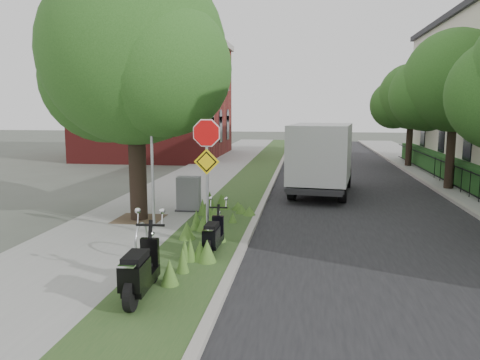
% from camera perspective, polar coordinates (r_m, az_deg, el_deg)
% --- Properties ---
extents(ground, '(120.00, 120.00, 0.00)m').
position_cam_1_polar(ground, '(11.15, 2.56, -9.36)').
color(ground, '#4C5147').
rests_on(ground, ground).
extents(sidewalk_near, '(3.50, 60.00, 0.12)m').
position_cam_1_polar(sidewalk_near, '(21.48, -6.20, -0.44)').
color(sidewalk_near, gray).
rests_on(sidewalk_near, ground).
extents(verge, '(2.00, 60.00, 0.12)m').
position_cam_1_polar(verge, '(20.98, 1.10, -0.61)').
color(verge, '#2A4B20').
rests_on(verge, ground).
extents(kerb_near, '(0.20, 60.00, 0.13)m').
position_cam_1_polar(kerb_near, '(20.88, 3.83, -0.65)').
color(kerb_near, '#9E9991').
rests_on(kerb_near, ground).
extents(road, '(7.00, 60.00, 0.01)m').
position_cam_1_polar(road, '(20.94, 13.42, -1.02)').
color(road, black).
rests_on(road, ground).
extents(kerb_far, '(0.20, 60.00, 0.13)m').
position_cam_1_polar(kerb_far, '(21.55, 22.73, -1.03)').
color(kerb_far, '#9E9991').
rests_on(kerb_far, ground).
extents(footpath_far, '(3.20, 60.00, 0.12)m').
position_cam_1_polar(footpath_far, '(22.04, 27.01, -1.11)').
color(footpath_far, gray).
rests_on(footpath_far, ground).
extents(street_tree_main, '(6.21, 5.54, 7.66)m').
position_cam_1_polar(street_tree_main, '(14.41, -13.01, 13.86)').
color(street_tree_main, black).
rests_on(street_tree_main, ground).
extents(bare_post, '(0.08, 0.08, 4.00)m').
position_cam_1_polar(bare_post, '(13.11, -10.67, 2.71)').
color(bare_post, '#A5A8AD').
rests_on(bare_post, ground).
extents(bike_hoop, '(0.06, 0.78, 0.77)m').
position_cam_1_polar(bike_hoop, '(11.02, -11.96, -7.06)').
color(bike_hoop, '#A5A8AD').
rests_on(bike_hoop, ground).
extents(sign_assembly, '(0.94, 0.08, 3.22)m').
position_cam_1_polar(sign_assembly, '(11.45, -4.08, 3.02)').
color(sign_assembly, '#A5A8AD').
rests_on(sign_assembly, ground).
extents(fence_far, '(0.04, 24.00, 1.00)m').
position_cam_1_polar(fence_far, '(21.65, 24.62, 0.52)').
color(fence_far, black).
rests_on(fence_far, ground).
extents(hedge_far, '(1.00, 24.00, 1.10)m').
position_cam_1_polar(hedge_far, '(21.86, 26.38, 0.48)').
color(hedge_far, '#184318').
rests_on(hedge_far, footpath_far).
extents(brick_building, '(9.40, 10.40, 8.30)m').
position_cam_1_polar(brick_building, '(34.21, -9.98, 9.85)').
color(brick_building, maroon).
rests_on(brick_building, ground).
extents(far_tree_b, '(4.83, 4.31, 6.56)m').
position_cam_1_polar(far_tree_b, '(21.46, 24.53, 10.38)').
color(far_tree_b, black).
rests_on(far_tree_b, ground).
extents(far_tree_c, '(4.37, 3.89, 5.93)m').
position_cam_1_polar(far_tree_c, '(29.21, 20.05, 9.17)').
color(far_tree_c, black).
rests_on(far_tree_c, ground).
extents(scooter_near, '(0.44, 1.88, 0.89)m').
position_cam_1_polar(scooter_near, '(8.53, -12.23, -11.39)').
color(scooter_near, black).
rests_on(scooter_near, ground).
extents(scooter_far, '(0.32, 1.53, 0.73)m').
position_cam_1_polar(scooter_far, '(10.97, -3.31, -7.07)').
color(scooter_far, black).
rests_on(scooter_far, ground).
extents(box_truck, '(2.78, 5.60, 2.43)m').
position_cam_1_polar(box_truck, '(19.06, 9.96, 2.95)').
color(box_truck, '#262628').
rests_on(box_truck, ground).
extents(utility_cabinet, '(0.87, 0.60, 1.12)m').
position_cam_1_polar(utility_cabinet, '(15.51, -6.27, -1.74)').
color(utility_cabinet, '#262628').
rests_on(utility_cabinet, ground).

